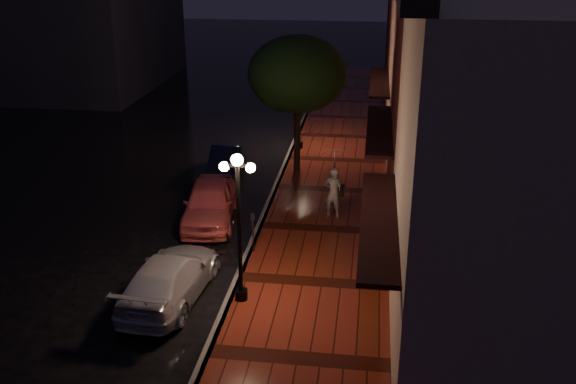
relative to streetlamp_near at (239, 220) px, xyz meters
The scene contains 15 objects.
ground 5.65m from the streetlamp_near, 94.00° to the left, with size 120.00×120.00×0.00m, color black.
sidewalk 5.91m from the streetlamp_near, 69.19° to the left, with size 4.50×60.00×0.15m, color #4D1A0D.
curb 5.61m from the streetlamp_near, 94.00° to the left, with size 0.25×60.00×0.15m, color #595451.
storefront_near 6.92m from the streetlamp_near, ahead, with size 5.00×8.00×8.50m, color gray.
storefront_mid 10.08m from the streetlamp_near, 46.47° to the left, with size 5.00×8.00×11.00m, color #511914.
storefront_far 16.52m from the streetlamp_near, 66.09° to the left, with size 5.00×8.00×9.00m, color #8C5951.
storefront_extra 25.98m from the streetlamp_near, 75.10° to the left, with size 5.00×12.00×10.00m, color #511914.
streetlamp_near is the anchor object (origin of this frame).
streetlamp_far 14.00m from the streetlamp_near, 90.00° to the left, with size 0.96×0.36×4.31m.
street_tree 11.12m from the streetlamp_near, 88.65° to the left, with size 4.16×4.16×5.80m.
pink_car 6.12m from the streetlamp_near, 112.64° to the left, with size 1.76×4.37×1.49m, color #E25D61.
navy_car 10.66m from the streetlamp_near, 104.94° to the left, with size 1.33×3.83×1.26m, color black.
silver_car 2.83m from the streetlamp_near, behind, with size 1.86×4.58×1.33m, color #B6B5BE.
woman_with_umbrella 6.48m from the streetlamp_near, 70.23° to the left, with size 1.08×1.10×2.61m.
parking_meter 3.37m from the streetlamp_near, 93.90° to the left, with size 0.13×0.10×1.34m.
Camera 1 is at (3.74, -20.38, 9.70)m, focal length 40.00 mm.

